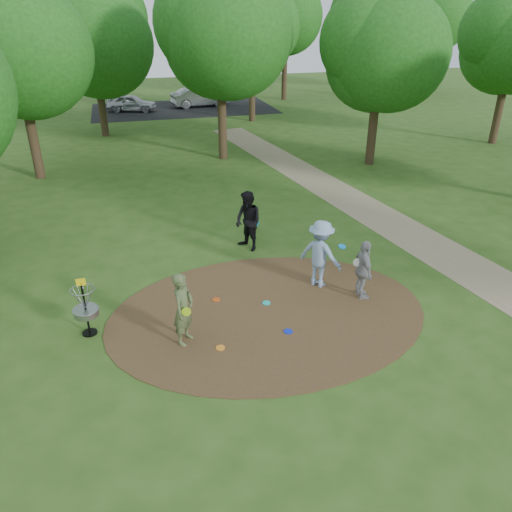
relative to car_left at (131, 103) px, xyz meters
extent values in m
plane|color=#2D5119|center=(1.98, -29.79, -0.63)|extent=(100.00, 100.00, 0.00)
cylinder|color=#47301C|center=(1.98, -29.79, -0.62)|extent=(8.40, 8.40, 0.02)
cube|color=#8C7A5B|center=(8.48, -27.79, -0.62)|extent=(7.55, 39.89, 0.01)
cube|color=black|center=(3.98, 0.21, -0.63)|extent=(14.00, 8.00, 0.01)
imported|color=#4F5F37|center=(-0.28, -30.44, 0.29)|extent=(0.74, 0.80, 1.84)
cylinder|color=#ACDE18|center=(-0.25, -30.67, 0.34)|extent=(0.22, 0.09, 0.22)
imported|color=#829EC2|center=(3.81, -28.74, 0.36)|extent=(1.38, 1.46, 1.99)
cylinder|color=#0D81E3|center=(4.45, -28.77, 0.53)|extent=(0.27, 0.27, 0.08)
imported|color=black|center=(2.46, -25.88, 0.36)|extent=(1.09, 1.19, 1.97)
cylinder|color=#0D9EDD|center=(2.73, -25.85, 0.25)|extent=(0.22, 0.06, 0.22)
imported|color=gray|center=(4.68, -29.70, 0.22)|extent=(0.49, 1.03, 1.70)
cylinder|color=white|center=(4.50, -29.66, 0.46)|extent=(0.23, 0.10, 0.22)
cylinder|color=#19C9BF|center=(2.07, -29.34, -0.60)|extent=(0.22, 0.22, 0.02)
cylinder|color=#0C22D9|center=(2.21, -30.76, -0.60)|extent=(0.22, 0.22, 0.02)
cylinder|color=#D54D15|center=(0.79, -28.81, -0.60)|extent=(0.22, 0.22, 0.02)
imported|color=#9CA1A3|center=(0.00, 0.00, 0.00)|extent=(3.96, 2.44, 1.26)
imported|color=#93949A|center=(5.36, 0.73, 0.11)|extent=(4.69, 2.22, 1.48)
cylinder|color=orange|center=(0.46, -30.96, -0.60)|extent=(0.22, 0.22, 0.02)
cylinder|color=black|center=(-2.52, -29.49, 0.05)|extent=(0.05, 0.05, 1.35)
cylinder|color=black|center=(-2.52, -29.49, -0.61)|extent=(0.36, 0.36, 0.04)
cylinder|color=gray|center=(-2.52, -29.49, -0.01)|extent=(0.60, 0.60, 0.16)
torus|color=gray|center=(-2.52, -29.49, 0.07)|extent=(0.63, 0.63, 0.03)
torus|color=gray|center=(-2.52, -29.49, 0.62)|extent=(0.58, 0.58, 0.02)
cube|color=yellow|center=(-2.52, -29.49, 0.82)|extent=(0.22, 0.02, 0.18)
cylinder|color=#332316|center=(-5.02, -15.79, 1.27)|extent=(0.44, 0.44, 3.80)
sphere|color=#1C5015|center=(-5.02, -15.79, 4.71)|extent=(5.59, 5.59, 5.59)
cylinder|color=#332316|center=(3.98, -14.79, 1.46)|extent=(0.44, 0.44, 4.18)
sphere|color=#1C5015|center=(3.98, -14.79, 5.23)|extent=(6.11, 6.11, 6.11)
cylinder|color=#332316|center=(10.98, -17.79, 1.18)|extent=(0.44, 0.44, 3.61)
sphere|color=#1C5015|center=(10.98, -17.79, 4.45)|extent=(5.35, 5.35, 5.35)
cylinder|color=#332316|center=(-2.02, -7.79, 1.08)|extent=(0.44, 0.44, 3.42)
sphere|color=#1C5015|center=(-2.02, -7.79, 4.45)|extent=(6.05, 6.05, 6.05)
cylinder|color=#332316|center=(7.98, -5.79, 1.56)|extent=(0.44, 0.44, 4.37)
sphere|color=#1C5015|center=(7.98, -5.79, 5.21)|extent=(5.34, 5.34, 5.34)
cylinder|color=#332316|center=(19.98, -15.79, 1.27)|extent=(0.44, 0.44, 3.80)
sphere|color=#1C5015|center=(19.98, -15.79, 4.66)|extent=(5.40, 5.40, 5.40)
camera|label=1|loc=(-1.26, -40.35, 6.58)|focal=35.00mm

